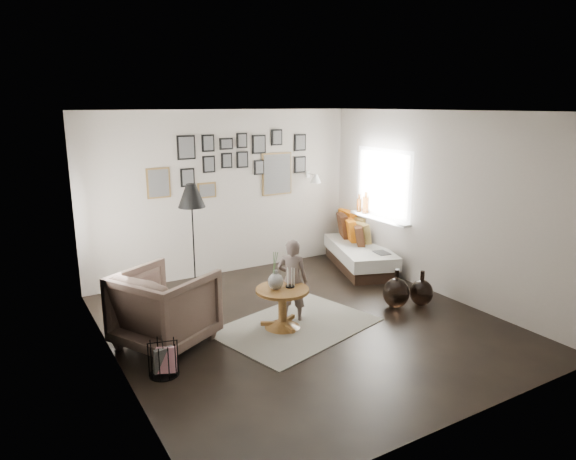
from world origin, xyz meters
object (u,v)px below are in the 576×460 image
daybed (357,251)px  pedestal_table (282,310)px  vase (276,278)px  floor_lamp (192,200)px  demijohn_large (396,293)px  demijohn_small (421,292)px  magazine_basket (163,359)px  child (292,280)px  armchair (165,308)px

daybed → pedestal_table: bearing=-127.6°
vase → floor_lamp: floor_lamp is taller
pedestal_table → vase: 0.42m
floor_lamp → demijohn_large: (2.18, -1.78, -1.19)m
demijohn_small → floor_lamp: bearing=143.0°
pedestal_table → daybed: 2.74m
magazine_basket → child: 1.94m
vase → armchair: vase is taller
floor_lamp → pedestal_table: bearing=-71.4°
demijohn_small → demijohn_large: bearing=161.1°
daybed → demijohn_large: daybed is taller
armchair → demijohn_large: 3.06m
magazine_basket → demijohn_small: size_ratio=0.74×
pedestal_table → vase: (-0.08, 0.02, 0.42)m
pedestal_table → vase: vase is taller
magazine_basket → demijohn_large: size_ratio=0.67×
magazine_basket → demijohn_large: bearing=2.7°
vase → floor_lamp: bearing=106.1°
magazine_basket → child: bearing=15.7°
pedestal_table → armchair: size_ratio=0.67×
vase → magazine_basket: vase is taller
armchair → magazine_basket: 0.76m
demijohn_small → daybed: bearing=80.5°
pedestal_table → floor_lamp: 2.03m
demijohn_large → child: (-1.41, 0.36, 0.32)m
pedestal_table → magazine_basket: 1.64m
floor_lamp → child: floor_lamp is taller
vase → armchair: size_ratio=0.48×
vase → magazine_basket: 1.64m
floor_lamp → demijohn_small: 3.39m
daybed → demijohn_small: 1.84m
pedestal_table → daybed: daybed is taller
armchair → demijohn_large: size_ratio=1.79×
armchair → demijohn_large: armchair is taller
vase → floor_lamp: (-0.45, 1.55, 0.75)m
armchair → child: size_ratio=0.91×
floor_lamp → vase: bearing=-73.9°
pedestal_table → vase: bearing=166.0°
vase → daybed: 2.82m
vase → demijohn_small: vase is taller
daybed → armchair: 3.85m
magazine_basket → daybed: bearing=25.4°
pedestal_table → floor_lamp: size_ratio=0.40×
armchair → magazine_basket: size_ratio=2.67×
demijohn_small → child: bearing=164.7°
pedestal_table → demijohn_small: (2.00, -0.33, -0.05)m
demijohn_large → demijohn_small: (0.35, -0.12, -0.02)m
daybed → child: 2.47m
daybed → floor_lamp: bearing=-162.2°
daybed → demijohn_small: (-0.30, -1.82, -0.09)m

